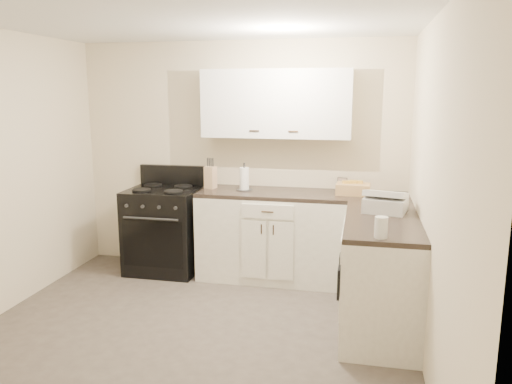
% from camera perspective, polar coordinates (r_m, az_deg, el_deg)
% --- Properties ---
extents(floor, '(3.60, 3.60, 0.00)m').
position_cam_1_polar(floor, '(4.23, -7.78, -16.31)').
color(floor, '#473F38').
rests_on(floor, ground).
extents(ceiling, '(3.60, 3.60, 0.00)m').
position_cam_1_polar(ceiling, '(3.79, -8.84, 19.47)').
color(ceiling, white).
rests_on(ceiling, wall_back).
extents(wall_back, '(3.60, 0.00, 3.60)m').
position_cam_1_polar(wall_back, '(5.52, -1.80, 3.97)').
color(wall_back, beige).
rests_on(wall_back, ground).
extents(wall_right, '(0.00, 3.60, 3.60)m').
position_cam_1_polar(wall_right, '(3.62, 19.55, -0.56)').
color(wall_right, beige).
rests_on(wall_right, ground).
extents(wall_front, '(3.60, 0.00, 3.60)m').
position_cam_1_polar(wall_front, '(2.27, -24.29, -7.73)').
color(wall_front, beige).
rests_on(wall_front, ground).
extents(base_cabinets_back, '(1.55, 0.60, 0.90)m').
position_cam_1_polar(base_cabinets_back, '(5.31, 1.95, -5.16)').
color(base_cabinets_back, white).
rests_on(base_cabinets_back, floor).
extents(base_cabinets_right, '(0.60, 1.90, 0.90)m').
position_cam_1_polar(base_cabinets_right, '(4.62, 13.85, -8.03)').
color(base_cabinets_right, white).
rests_on(base_cabinets_right, floor).
extents(countertop_back, '(1.55, 0.60, 0.04)m').
position_cam_1_polar(countertop_back, '(5.20, 1.98, -0.18)').
color(countertop_back, black).
rests_on(countertop_back, base_cabinets_back).
extents(countertop_right, '(0.60, 1.90, 0.04)m').
position_cam_1_polar(countertop_right, '(4.49, 14.13, -2.35)').
color(countertop_right, black).
rests_on(countertop_right, base_cabinets_right).
extents(upper_cabinets, '(1.55, 0.30, 0.70)m').
position_cam_1_polar(upper_cabinets, '(5.24, 2.34, 10.05)').
color(upper_cabinets, white).
rests_on(upper_cabinets, wall_back).
extents(stove, '(0.76, 0.65, 0.92)m').
position_cam_1_polar(stove, '(5.62, -10.43, -4.31)').
color(stove, black).
rests_on(stove, floor).
extents(knife_block, '(0.13, 0.12, 0.24)m').
position_cam_1_polar(knife_block, '(5.38, -5.22, 1.68)').
color(knife_block, tan).
rests_on(knife_block, countertop_back).
extents(paper_towel, '(0.12, 0.12, 0.24)m').
position_cam_1_polar(paper_towel, '(5.25, -1.35, 1.50)').
color(paper_towel, white).
rests_on(paper_towel, countertop_back).
extents(picture_frame, '(0.11, 0.05, 0.13)m').
position_cam_1_polar(picture_frame, '(5.36, 9.81, 0.94)').
color(picture_frame, black).
rests_on(picture_frame, countertop_back).
extents(wicker_basket, '(0.34, 0.24, 0.11)m').
position_cam_1_polar(wicker_basket, '(5.13, 11.03, 0.33)').
color(wicker_basket, tan).
rests_on(wicker_basket, countertop_right).
extents(countertop_grill, '(0.41, 0.39, 0.13)m').
position_cam_1_polar(countertop_grill, '(4.45, 14.58, -1.39)').
color(countertop_grill, silver).
rests_on(countertop_grill, countertop_right).
extents(glass_jar, '(0.12, 0.12, 0.15)m').
position_cam_1_polar(glass_jar, '(3.64, 14.11, -3.94)').
color(glass_jar, silver).
rests_on(glass_jar, countertop_right).
extents(oven_mitt_near, '(0.02, 0.14, 0.24)m').
position_cam_1_polar(oven_mitt_near, '(3.97, 9.43, -10.16)').
color(oven_mitt_near, black).
rests_on(oven_mitt_near, base_cabinets_right).
extents(oven_mitt_far, '(0.02, 0.15, 0.26)m').
position_cam_1_polar(oven_mitt_far, '(4.21, 9.61, -8.80)').
color(oven_mitt_far, black).
rests_on(oven_mitt_far, base_cabinets_right).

